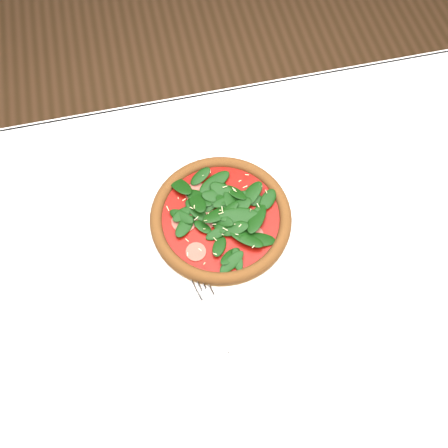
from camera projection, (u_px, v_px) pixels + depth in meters
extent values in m
plane|color=brown|center=(250.00, 346.00, 1.58)|extent=(6.00, 6.00, 0.00)
cube|color=white|center=(268.00, 262.00, 0.93)|extent=(1.20, 0.80, 0.04)
cylinder|color=#503320|center=(33.00, 240.00, 1.36)|extent=(0.06, 0.06, 0.71)
cylinder|color=#503320|center=(406.00, 166.00, 1.46)|extent=(0.06, 0.06, 0.71)
cube|color=white|center=(221.00, 122.00, 1.18)|extent=(1.20, 0.01, 0.22)
cylinder|color=white|center=(221.00, 221.00, 0.94)|extent=(0.30, 0.30, 0.01)
torus|color=white|center=(221.00, 220.00, 0.93)|extent=(0.30, 0.30, 0.01)
cylinder|color=#986724|center=(221.00, 219.00, 0.93)|extent=(0.34, 0.34, 0.01)
torus|color=#9B5A23|center=(221.00, 217.00, 0.92)|extent=(0.34, 0.34, 0.02)
cylinder|color=#950A05|center=(221.00, 217.00, 0.92)|extent=(0.28, 0.28, 0.00)
cylinder|color=#A45141|center=(221.00, 216.00, 0.92)|extent=(0.25, 0.25, 0.00)
ellipsoid|color=#0B3309|center=(221.00, 214.00, 0.91)|extent=(0.27, 0.27, 0.02)
cylinder|color=#F9E9A3|center=(221.00, 213.00, 0.91)|extent=(0.25, 0.25, 0.00)
cube|color=white|center=(223.00, 328.00, 0.85)|extent=(0.18, 0.13, 0.01)
cube|color=silver|center=(223.00, 327.00, 0.84)|extent=(0.05, 0.14, 0.00)
cube|color=silver|center=(202.00, 285.00, 0.87)|extent=(0.04, 0.06, 0.00)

